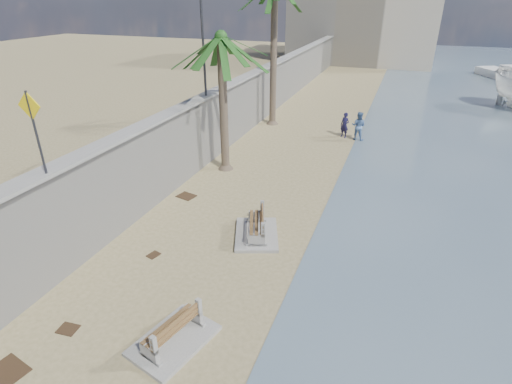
# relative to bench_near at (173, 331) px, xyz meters

# --- Properties ---
(ground_plane) EXTENTS (140.00, 140.00, 0.00)m
(ground_plane) POSITION_rel_bench_near_xyz_m (0.27, -0.09, -0.40)
(ground_plane) COLOR #93835A
(seawall) EXTENTS (0.45, 70.00, 3.50)m
(seawall) POSITION_rel_bench_near_xyz_m (-4.93, 19.91, 1.35)
(seawall) COLOR gray
(seawall) RESTS_ON ground_plane
(wall_cap) EXTENTS (0.80, 70.00, 0.12)m
(wall_cap) POSITION_rel_bench_near_xyz_m (-4.93, 19.91, 3.15)
(wall_cap) COLOR gray
(wall_cap) RESTS_ON seawall
(end_building) EXTENTS (18.00, 12.00, 14.00)m
(end_building) POSITION_rel_bench_near_xyz_m (-1.73, 51.91, 6.60)
(end_building) COLOR #B7AA93
(end_building) RESTS_ON ground_plane
(bench_near) EXTENTS (2.01, 2.50, 0.92)m
(bench_near) POSITION_rel_bench_near_xyz_m (0.00, 0.00, 0.00)
(bench_near) COLOR gray
(bench_near) RESTS_ON ground_plane
(bench_far) EXTENTS (2.30, 2.73, 0.97)m
(bench_far) POSITION_rel_bench_near_xyz_m (0.25, 5.65, 0.02)
(bench_far) COLOR gray
(bench_far) RESTS_ON ground_plane
(palm_mid) EXTENTS (5.00, 5.00, 7.45)m
(palm_mid) POSITION_rel_bench_near_xyz_m (-3.53, 11.19, 6.06)
(palm_mid) COLOR brown
(palm_mid) RESTS_ON ground_plane
(pedestrian_sign) EXTENTS (0.78, 0.07, 2.40)m
(pedestrian_sign) POSITION_rel_bench_near_xyz_m (-4.73, 1.41, 4.75)
(pedestrian_sign) COLOR #2D2D33
(pedestrian_sign) RESTS_ON wall_cap
(streetlight) EXTENTS (0.28, 0.28, 5.12)m
(streetlight) POSITION_rel_bench_near_xyz_m (-4.83, 11.91, 6.24)
(streetlight) COLOR #2D2D33
(streetlight) RESTS_ON wall_cap
(person_a) EXTENTS (0.78, 0.68, 1.82)m
(person_a) POSITION_rel_bench_near_xyz_m (1.46, 18.57, 0.51)
(person_a) COLOR #161336
(person_a) RESTS_ON ground_plane
(person_b) EXTENTS (1.06, 0.88, 1.98)m
(person_b) POSITION_rel_bench_near_xyz_m (2.34, 18.36, 0.59)
(person_b) COLOR #4C6B9D
(person_b) RESTS_ON ground_plane
(yacht_far) EXTENTS (5.98, 8.53, 1.50)m
(yacht_far) POSITION_rel_bench_near_xyz_m (14.84, 43.55, -0.05)
(yacht_far) COLOR silver
(yacht_far) RESTS_ON bay_water
(debris_a) EXTENTS (1.07, 0.92, 0.03)m
(debris_a) POSITION_rel_bench_near_xyz_m (-3.36, -2.24, -0.39)
(debris_a) COLOR #382616
(debris_a) RESTS_ON ground_plane
(debris_b) EXTENTS (0.57, 0.47, 0.03)m
(debris_b) POSITION_rel_bench_near_xyz_m (-2.98, -0.63, -0.39)
(debris_b) COLOR #382616
(debris_b) RESTS_ON ground_plane
(debris_c) EXTENTS (0.91, 0.79, 0.03)m
(debris_c) POSITION_rel_bench_near_xyz_m (-3.90, 7.63, -0.39)
(debris_c) COLOR #382616
(debris_c) RESTS_ON ground_plane
(debris_d) EXTENTS (0.45, 0.50, 0.03)m
(debris_d) POSITION_rel_bench_near_xyz_m (-2.73, 3.18, -0.39)
(debris_d) COLOR #382616
(debris_d) RESTS_ON ground_plane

